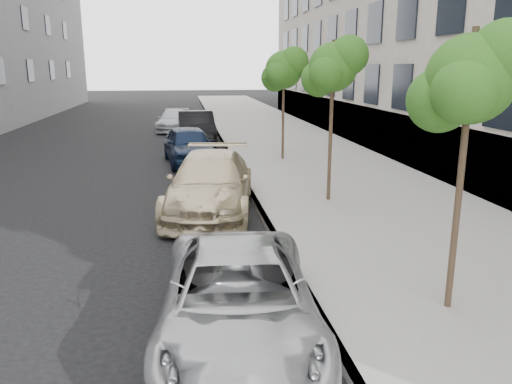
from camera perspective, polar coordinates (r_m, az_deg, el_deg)
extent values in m
cube|color=gray|center=(29.73, 1.51, 7.02)|extent=(6.40, 72.00, 0.14)
cube|color=#9E9B93|center=(29.36, -4.55, 6.89)|extent=(0.15, 72.00, 0.14)
cylinder|color=#38281C|center=(7.82, 22.35, 1.74)|extent=(0.10, 0.10, 4.14)
sphere|color=#1C6419|center=(7.67, 23.32, 11.75)|extent=(1.25, 1.25, 1.25)
sphere|color=#1C6419|center=(7.69, 26.62, 13.67)|extent=(1.00, 1.00, 1.00)
sphere|color=#1C6419|center=(7.76, 20.22, 9.82)|extent=(0.94, 0.94, 0.94)
cylinder|color=#38281C|center=(13.73, 8.56, 7.87)|extent=(0.10, 0.10, 4.29)
sphere|color=#1C6419|center=(13.65, 8.79, 13.91)|extent=(1.29, 1.29, 1.29)
sphere|color=#1C6419|center=(13.57, 10.56, 15.11)|extent=(1.03, 1.03, 1.03)
sphere|color=#1C6419|center=(13.81, 7.21, 12.72)|extent=(0.97, 0.97, 0.97)
cylinder|color=#38281C|center=(20.02, 3.13, 9.77)|extent=(0.10, 0.10, 4.19)
sphere|color=#1C6419|center=(19.96, 3.18, 13.77)|extent=(1.45, 1.45, 1.45)
sphere|color=#1C6419|center=(19.84, 4.34, 14.61)|extent=(1.16, 1.16, 1.16)
sphere|color=#1C6419|center=(20.16, 2.17, 12.93)|extent=(1.09, 1.09, 1.09)
imported|color=#A2A4A7|center=(7.03, -2.06, -12.07)|extent=(2.48, 4.77, 1.28)
imported|color=#C9B78F|center=(13.18, -5.24, 0.99)|extent=(2.92, 5.51, 1.52)
imported|color=black|center=(19.91, -7.67, 5.32)|extent=(2.26, 4.53, 1.48)
imported|color=black|center=(25.07, -6.85, 7.28)|extent=(1.82, 4.91, 1.61)
imported|color=#A3A7AB|center=(30.52, -9.40, 8.06)|extent=(2.16, 4.44, 1.24)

